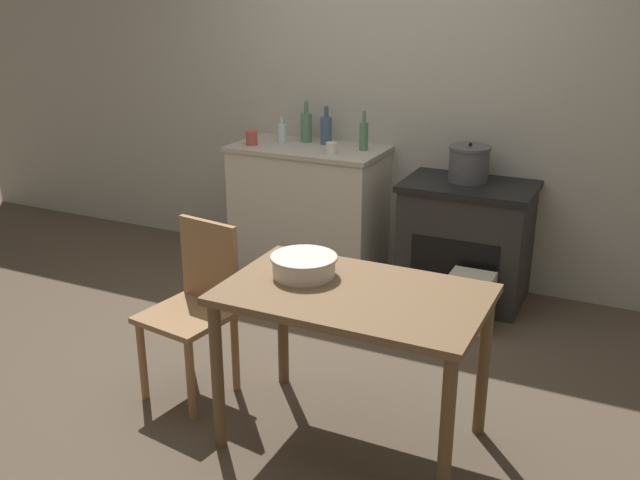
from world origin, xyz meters
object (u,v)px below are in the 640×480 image
(stock_pot, at_px, (469,164))
(bottle_center_left, at_px, (326,130))
(bottle_far_left, at_px, (282,133))
(cup_center_right, at_px, (331,148))
(mixing_bowl_large, at_px, (304,265))
(cup_center, at_px, (252,138))
(work_table, at_px, (354,314))
(bottle_mid_left, at_px, (306,126))
(bottle_left, at_px, (364,135))
(stove, at_px, (465,241))
(flour_sack, at_px, (471,301))
(chair, at_px, (196,304))

(stock_pot, bearing_deg, bottle_center_left, 175.94)
(bottle_far_left, xyz_separation_m, cup_center_right, (0.47, -0.18, -0.03))
(mixing_bowl_large, height_order, cup_center, cup_center)
(work_table, height_order, bottle_mid_left, bottle_mid_left)
(bottle_mid_left, xyz_separation_m, bottle_center_left, (0.16, -0.01, -0.01))
(bottle_far_left, height_order, bottle_left, bottle_left)
(stove, distance_m, flour_sack, 0.51)
(bottle_far_left, relative_size, bottle_mid_left, 0.62)
(bottle_left, bearing_deg, work_table, -68.84)
(stove, relative_size, bottle_mid_left, 2.90)
(chair, height_order, bottle_left, bottle_left)
(work_table, distance_m, bottle_center_left, 2.20)
(chair, xyz_separation_m, cup_center, (-0.60, 1.58, 0.50))
(bottle_far_left, bearing_deg, stock_pot, 0.43)
(stock_pot, xyz_separation_m, bottle_mid_left, (-1.21, 0.08, 0.13))
(chair, xyz_separation_m, bottle_mid_left, (-0.30, 1.85, 0.56))
(work_table, relative_size, cup_center_right, 14.80)
(mixing_bowl_large, distance_m, cup_center_right, 1.69)
(chair, relative_size, cup_center_right, 11.58)
(stove, relative_size, bottle_left, 3.12)
(cup_center_right, bearing_deg, bottle_left, 51.86)
(bottle_mid_left, bearing_deg, cup_center_right, -40.17)
(stove, distance_m, cup_center, 1.64)
(chair, bearing_deg, work_table, 4.22)
(flour_sack, height_order, cup_center, cup_center)
(flour_sack, distance_m, cup_center_right, 1.36)
(work_table, distance_m, bottle_mid_left, 2.29)
(flour_sack, relative_size, bottle_mid_left, 1.24)
(flour_sack, height_order, bottle_center_left, bottle_center_left)
(mixing_bowl_large, relative_size, bottle_far_left, 1.70)
(bottle_mid_left, xyz_separation_m, cup_center_right, (0.32, -0.27, -0.07))
(work_table, relative_size, stock_pot, 4.25)
(stock_pot, height_order, bottle_mid_left, bottle_mid_left)
(chair, bearing_deg, bottle_far_left, 112.72)
(stove, xyz_separation_m, stock_pot, (-0.02, 0.04, 0.51))
(stock_pot, bearing_deg, bottle_left, 179.65)
(chair, height_order, flour_sack, chair)
(work_table, distance_m, chair, 0.91)
(bottle_center_left, xyz_separation_m, cup_center_right, (0.16, -0.26, -0.06))
(work_table, height_order, stock_pot, stock_pot)
(stove, bearing_deg, bottle_mid_left, 174.10)
(bottle_mid_left, distance_m, cup_center_right, 0.43)
(bottle_far_left, height_order, cup_center, bottle_far_left)
(mixing_bowl_large, relative_size, cup_center, 3.02)
(bottle_center_left, xyz_separation_m, cup_center, (-0.46, -0.26, -0.05))
(bottle_far_left, xyz_separation_m, cup_center, (-0.15, -0.17, -0.02))
(bottle_mid_left, bearing_deg, bottle_center_left, -3.45)
(work_table, xyz_separation_m, bottle_center_left, (-1.03, 1.91, 0.39))
(bottle_far_left, bearing_deg, cup_center, -130.81)
(work_table, bearing_deg, mixing_bowl_large, 167.13)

